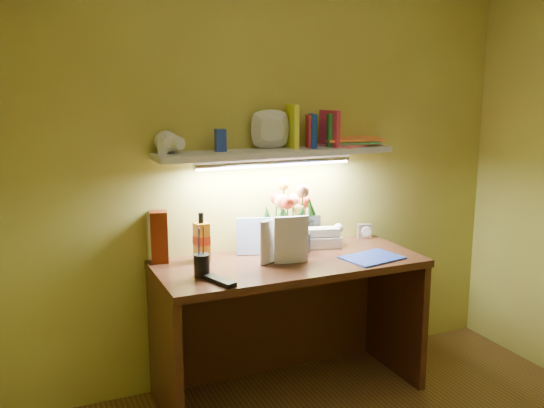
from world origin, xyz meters
The scene contains 13 objects.
desk centered at (0.00, 1.20, 0.38)m, with size 1.40×0.60×0.75m, color #3C1910.
flower_bouquet centered at (0.08, 1.35, 0.94)m, with size 0.24×0.24×0.39m, color #0D1A3C, non-canonical shape.
telephone centered at (0.28, 1.38, 0.81)m, with size 0.21×0.16×0.13m, color silver, non-canonical shape.
desk_clock centered at (0.61, 1.44, 0.79)m, with size 0.08×0.04×0.08m, color silver.
whisky_bottle centered at (-0.42, 1.38, 0.88)m, with size 0.07×0.07×0.26m, color #AB6811, non-canonical shape.
whisky_box centered at (-0.63, 1.45, 0.88)m, with size 0.09×0.09×0.27m, color #5D1D07.
pen_cup centered at (-0.50, 1.13, 0.84)m, with size 0.08×0.08×0.19m, color black.
art_card centered at (-0.12, 1.39, 0.85)m, with size 0.20×0.04×0.20m, color silver, non-canonical shape.
tv_remote centered at (-0.45, 1.01, 0.76)m, with size 0.05×0.19×0.02m, color black.
blue_folder centered at (0.42, 1.06, 0.75)m, with size 0.30×0.22×0.01m, color #253FAE.
desk_book_a centered at (-0.18, 1.17, 0.87)m, with size 0.17×0.02×0.23m, color silver.
desk_book_b centered at (-0.10, 1.17, 0.87)m, with size 0.18×0.02×0.25m, color silver.
wall_shelf centered at (0.02, 1.39, 1.34)m, with size 1.33×0.36×0.26m.
Camera 1 is at (-1.31, -1.56, 1.68)m, focal length 40.00 mm.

